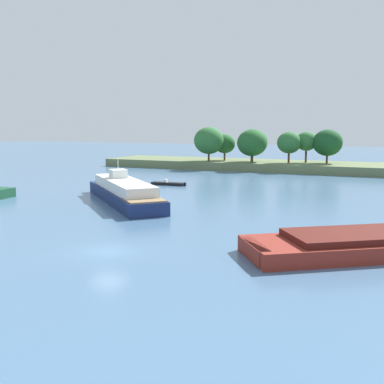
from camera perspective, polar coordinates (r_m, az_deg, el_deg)
ground_plane at (r=36.99m, az=-10.21°, el=-7.13°), size 400.00×400.00×0.00m
treeline_island at (r=103.03m, az=12.11°, el=4.22°), size 85.67×15.14×9.34m
fishing_skiff at (r=76.39m, az=-2.91°, el=1.03°), size 5.97×1.70×0.95m
white_riverboat at (r=59.66m, az=-8.32°, el=0.01°), size 19.29×18.63×5.34m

